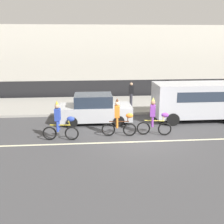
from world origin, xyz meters
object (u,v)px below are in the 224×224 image
Objects in this scene: parade_cyclist_orange at (119,120)px; parked_car_silver at (95,109)px; parade_cyclist_purple at (155,119)px; pedestrian_onlooker at (131,93)px; parade_cyclist_cobalt at (60,123)px; parked_van_silver at (198,99)px.

parade_cyclist_orange reaches higher than parked_car_silver.
parade_cyclist_orange is 1.75m from parade_cyclist_purple.
parade_cyclist_cobalt is at bearing -126.31° from pedestrian_onlooker.
parked_van_silver is at bearing -41.63° from pedestrian_onlooker.
parked_van_silver is (4.91, 2.37, 0.44)m from parade_cyclist_orange.
parade_cyclist_purple is 1.19× the size of pedestrian_onlooker.
parked_car_silver is 4.06m from pedestrian_onlooker.
parade_cyclist_orange is 1.19× the size of pedestrian_onlooker.
parade_cyclist_purple is at bearing 3.77° from parade_cyclist_cobalt.
parked_van_silver is at bearing 25.75° from parade_cyclist_orange.
parade_cyclist_orange is 0.47× the size of parked_car_silver.
parked_van_silver is at bearing 36.93° from parade_cyclist_purple.
parked_van_silver reaches higher than pedestrian_onlooker.
pedestrian_onlooker is (2.58, 3.12, 0.23)m from parked_car_silver.
parked_car_silver is at bearing 116.25° from parade_cyclist_orange.
parade_cyclist_purple is at bearing -0.14° from parade_cyclist_orange.
parade_cyclist_purple is 3.97m from parked_van_silver.
parade_cyclist_orange is 0.38× the size of parked_van_silver.
parade_cyclist_orange is at bearing 179.86° from parade_cyclist_purple.
parade_cyclist_orange reaches higher than pedestrian_onlooker.
parked_car_silver is (1.65, 2.64, -0.06)m from parade_cyclist_cobalt.
parade_cyclist_orange is at bearing -104.66° from pedestrian_onlooker.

